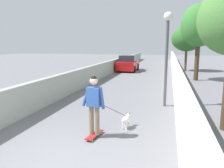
{
  "coord_description": "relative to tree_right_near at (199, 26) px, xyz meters",
  "views": [
    {
      "loc": [
        -4.2,
        -2.31,
        2.58
      ],
      "look_at": [
        4.48,
        -0.11,
        1.0
      ],
      "focal_mm": 35.94,
      "sensor_mm": 36.0,
      "label": 1
    }
  ],
  "objects": [
    {
      "name": "ground_plane",
      "position": [
        1.0,
        4.27,
        -3.88
      ],
      "size": [
        80.0,
        80.0,
        0.0
      ],
      "primitive_type": "plane",
      "color": "slate"
    },
    {
      "name": "wall_left",
      "position": [
        -1.0,
        7.03,
        -3.29
      ],
      "size": [
        48.0,
        0.3,
        1.17
      ],
      "primitive_type": "cube",
      "color": "#999E93",
      "rests_on": "ground"
    },
    {
      "name": "fence_right",
      "position": [
        -1.0,
        1.51,
        -3.15
      ],
      "size": [
        48.0,
        0.3,
        1.45
      ],
      "primitive_type": "cube",
      "color": "silver",
      "rests_on": "ground"
    },
    {
      "name": "tree_right_near",
      "position": [
        0.0,
        0.0,
        0.0
      ],
      "size": [
        2.53,
        2.53,
        5.42
      ],
      "color": "#473523",
      "rests_on": "ground"
    },
    {
      "name": "tree_right_far",
      "position": [
        6.0,
        0.35,
        -0.74
      ],
      "size": [
        2.93,
        2.93,
        4.37
      ],
      "color": "brown",
      "rests_on": "ground"
    },
    {
      "name": "lamp_post",
      "position": [
        -7.71,
        2.06,
        -1.19
      ],
      "size": [
        0.36,
        0.36,
        3.87
      ],
      "color": "#4C4C51",
      "rests_on": "ground"
    },
    {
      "name": "skateboard",
      "position": [
        -11.52,
        3.91,
        -3.81
      ],
      "size": [
        0.82,
        0.32,
        0.08
      ],
      "color": "maroon",
      "rests_on": "ground"
    },
    {
      "name": "person_skateboarder",
      "position": [
        -11.52,
        3.91,
        -2.82
      ],
      "size": [
        0.27,
        0.72,
        1.66
      ],
      "color": "#726651",
      "rests_on": "skateboard"
    },
    {
      "name": "dog",
      "position": [
        -10.6,
        3.18,
        -3.6
      ],
      "size": [
        1.2,
        0.87,
        1.06
      ],
      "color": "white",
      "rests_on": "ground"
    },
    {
      "name": "car_near",
      "position": [
        4.72,
        5.88,
        -3.16
      ],
      "size": [
        3.88,
        1.8,
        1.54
      ],
      "color": "#B71414",
      "rests_on": "ground"
    }
  ]
}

